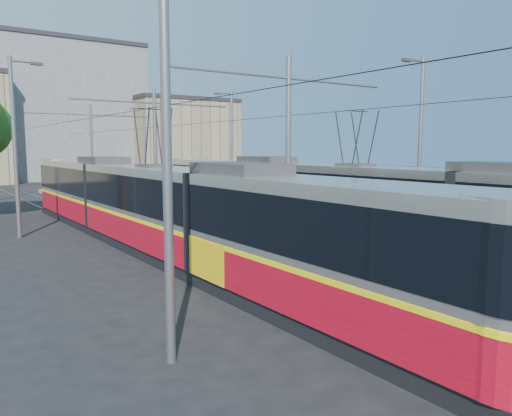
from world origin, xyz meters
TOP-DOWN VIEW (x-y plane):
  - ground at (0.00, 0.00)m, footprint 160.00×160.00m
  - platform at (0.00, 17.00)m, footprint 4.00×50.00m
  - tactile_strip_left at (-1.45, 17.00)m, footprint 0.70×50.00m
  - tactile_strip_right at (1.45, 17.00)m, footprint 0.70×50.00m
  - rails at (0.00, 17.00)m, footprint 8.71×70.00m
  - tram_left at (-3.60, 11.79)m, footprint 2.43×30.78m
  - tram_right at (3.60, 8.13)m, footprint 2.43×31.19m
  - catenary at (0.00, 14.15)m, footprint 9.20×70.00m
  - street_lamps at (-0.00, 21.00)m, footprint 15.18×38.22m
  - shelter at (1.11, 11.76)m, footprint 0.93×1.31m
  - building_centre at (6.00, 64.00)m, footprint 18.36×14.28m
  - building_right at (20.00, 58.00)m, footprint 14.28×10.20m

SIDE VIEW (x-z plane):
  - ground at x=0.00m, z-range 0.00..0.00m
  - rails at x=0.00m, z-range 0.00..0.03m
  - platform at x=0.00m, z-range 0.00..0.30m
  - tactile_strip_left at x=-1.45m, z-range 0.30..0.31m
  - tactile_strip_right at x=1.45m, z-range 0.30..0.31m
  - shelter at x=1.11m, z-range 0.36..3.01m
  - tram_left at x=-3.60m, z-range -1.04..4.46m
  - tram_right at x=3.60m, z-range -0.89..4.61m
  - street_lamps at x=0.00m, z-range 0.18..8.18m
  - catenary at x=0.00m, z-range 1.02..8.02m
  - building_right at x=20.00m, z-range 0.01..10.83m
  - building_centre at x=6.00m, z-range 0.01..17.60m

